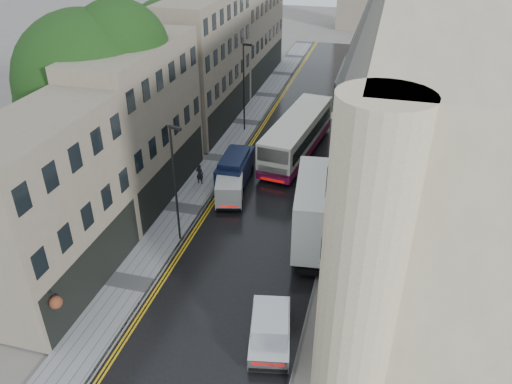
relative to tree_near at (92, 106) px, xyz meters
The scene contains 15 objects.
road 16.14m from the tree_near, 30.96° to the left, with size 9.00×85.00×0.02m, color black.
left_sidewalk 12.16m from the tree_near, 48.44° to the left, with size 2.70×85.00×0.12m, color gray.
right_sidewalk 20.59m from the tree_near, 22.73° to the left, with size 1.80×85.00×0.12m, color slate.
old_shop_row 10.50m from the tree_near, 73.04° to the left, with size 4.50×56.00×12.00m, color gray, non-canonical shape.
modern_block 23.58m from the tree_near, 14.74° to the left, with size 8.00×40.00×14.00m, color beige, non-canonical shape.
tree_near is the anchor object (origin of this frame).
tree_far 13.02m from the tree_near, 88.68° to the left, with size 9.24×9.24×12.46m, color black, non-canonical shape.
cream_bus 14.08m from the tree_near, 32.46° to the left, with size 2.79×12.28×3.35m, color white, non-canonical shape.
white_lorry 16.59m from the tree_near, 15.72° to the right, with size 2.76×9.20×4.83m, color silver, non-canonical shape.
silver_hatchback 20.64m from the tree_near, 40.92° to the right, with size 1.93×4.40×1.65m, color #BCBBC1, non-canonical shape.
white_van 10.68m from the tree_near, ahead, with size 1.88×4.38×1.98m, color silver, non-canonical shape.
navy_van 10.20m from the tree_near, 14.85° to the left, with size 1.99×4.98×2.54m, color #0E1633, non-canonical shape.
pedestrian 9.30m from the tree_near, 24.22° to the left, with size 0.60×0.39×1.64m, color black.
lamp_post_near 9.35m from the tree_near, 29.14° to the right, with size 0.89×0.20×7.95m, color black, non-canonical shape.
lamp_post_far 15.79m from the tree_near, 63.60° to the left, with size 0.92×0.20×8.18m, color black, non-canonical shape.
Camera 1 is at (6.89, -8.75, 19.27)m, focal length 35.00 mm.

